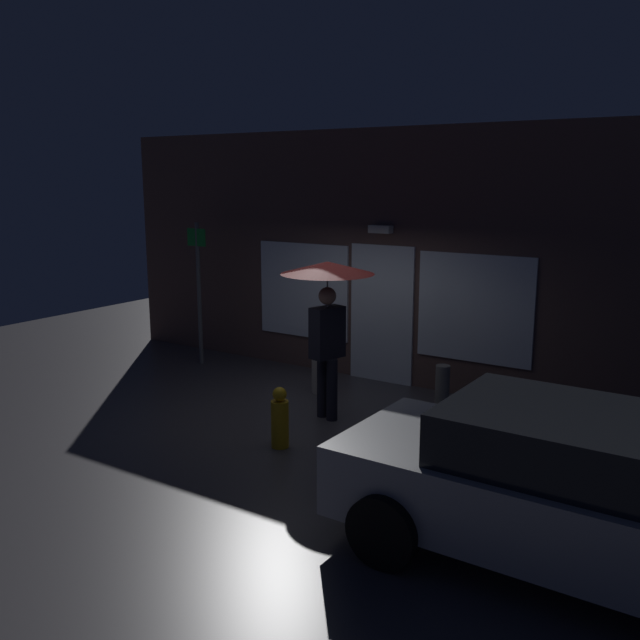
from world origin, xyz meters
name	(u,v)px	position (x,y,z in m)	size (l,w,h in m)	color
ground_plane	(305,419)	(0.00, 0.00, 0.00)	(18.00, 18.00, 0.00)	#423F44
building_facade	(387,258)	(0.00, 2.35, 1.97)	(10.59, 0.48, 3.99)	brown
person_with_umbrella	(327,294)	(0.23, 0.21, 1.72)	(1.24, 1.24, 2.16)	black
parked_car	(592,494)	(4.08, -1.82, 0.71)	(4.31, 1.94, 1.37)	#A5A8AD
street_sign_post	(199,285)	(-3.17, 1.40, 1.40)	(0.40, 0.07, 2.48)	#595B60
sidewalk_bollard	(442,387)	(1.38, 1.45, 0.32)	(0.20, 0.20, 0.63)	slate
sidewalk_bollard_2	(319,374)	(-0.48, 1.11, 0.29)	(0.23, 0.23, 0.58)	#B2A899
fire_hydrant	(280,419)	(0.31, -0.98, 0.35)	(0.22, 0.22, 0.76)	gold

